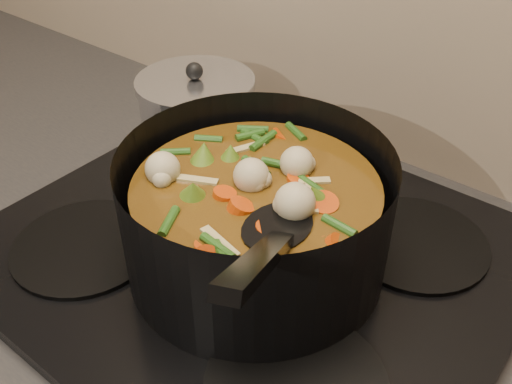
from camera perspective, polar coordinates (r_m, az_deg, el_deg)
The scene contains 3 objects.
stovetop at distance 0.72m, azimuth -0.52°, elevation -5.91°, with size 0.62×0.54×0.03m.
stockpot at distance 0.65m, azimuth 0.01°, elevation -2.55°, with size 0.36×0.40×0.22m.
saucepan at distance 0.87m, azimuth -5.89°, elevation 7.70°, with size 0.18×0.18×0.14m.
Camera 1 is at (0.33, 1.52, 1.41)m, focal length 40.00 mm.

